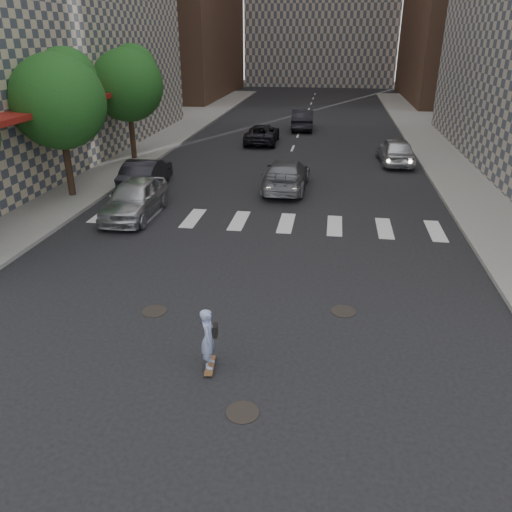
{
  "coord_description": "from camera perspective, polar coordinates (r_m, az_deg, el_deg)",
  "views": [
    {
      "loc": [
        2.71,
        -10.5,
        7.17
      ],
      "look_at": [
        0.71,
        2.58,
        1.3
      ],
      "focal_mm": 35.0,
      "sensor_mm": 36.0,
      "label": 1
    }
  ],
  "objects": [
    {
      "name": "manhole_b",
      "position": [
        14.5,
        -11.54,
        -6.2
      ],
      "size": [
        0.7,
        0.7,
        0.02
      ],
      "primitive_type": "cylinder",
      "color": "black",
      "rests_on": "ground"
    },
    {
      "name": "manhole_c",
      "position": [
        14.42,
        9.95,
        -6.25
      ],
      "size": [
        0.7,
        0.7,
        0.02
      ],
      "primitive_type": "cylinder",
      "color": "black",
      "rests_on": "ground"
    },
    {
      "name": "sidewalk_left",
      "position": [
        35.73,
        -20.7,
        10.98
      ],
      "size": [
        13.0,
        80.0,
        0.15
      ],
      "primitive_type": "cube",
      "color": "gray",
      "rests_on": "ground"
    },
    {
      "name": "traffic_car_d",
      "position": [
        31.85,
        15.67,
        11.52
      ],
      "size": [
        2.11,
        4.75,
        1.59
      ],
      "primitive_type": "imported",
      "rotation": [
        0.0,
        0.0,
        3.19
      ],
      "color": "silver",
      "rests_on": "ground"
    },
    {
      "name": "tree_c",
      "position": [
        32.13,
        -14.35,
        18.74
      ],
      "size": [
        4.2,
        4.2,
        6.6
      ],
      "color": "#382619",
      "rests_on": "sidewalk_left"
    },
    {
      "name": "skateboarder",
      "position": [
        11.6,
        -5.42,
        -9.35
      ],
      "size": [
        0.42,
        0.81,
        1.58
      ],
      "rotation": [
        0.0,
        0.0,
        0.13
      ],
      "color": "brown",
      "rests_on": "ground"
    },
    {
      "name": "tree_b",
      "position": [
        24.95,
        -21.47,
        16.57
      ],
      "size": [
        4.2,
        4.2,
        6.6
      ],
      "color": "#382619",
      "rests_on": "sidewalk_left"
    },
    {
      "name": "manhole_a",
      "position": [
        10.84,
        -1.55,
        -17.42
      ],
      "size": [
        0.7,
        0.7,
        0.02
      ],
      "primitive_type": "cylinder",
      "color": "black",
      "rests_on": "ground"
    },
    {
      "name": "silver_sedan",
      "position": [
        22.03,
        -13.68,
        6.44
      ],
      "size": [
        1.97,
        4.73,
        1.6
      ],
      "primitive_type": "imported",
      "rotation": [
        0.0,
        0.0,
        0.02
      ],
      "color": "#ABAEB2",
      "rests_on": "ground"
    },
    {
      "name": "traffic_car_e",
      "position": [
        42.67,
        5.36,
        15.25
      ],
      "size": [
        1.87,
        4.91,
        1.6
      ],
      "primitive_type": "imported",
      "rotation": [
        0.0,
        0.0,
        3.18
      ],
      "color": "black",
      "rests_on": "ground"
    },
    {
      "name": "traffic_car_b",
      "position": [
        25.42,
        3.47,
        9.27
      ],
      "size": [
        2.23,
        5.22,
        1.5
      ],
      "primitive_type": "imported",
      "rotation": [
        0.0,
        0.0,
        3.12
      ],
      "color": "slate",
      "rests_on": "ground"
    },
    {
      "name": "traffic_car_c",
      "position": [
        36.89,
        0.71,
        13.78
      ],
      "size": [
        2.32,
        4.84,
        1.33
      ],
      "primitive_type": "imported",
      "rotation": [
        0.0,
        0.0,
        3.17
      ],
      "color": "black",
      "rests_on": "ground"
    },
    {
      "name": "traffic_car_a",
      "position": [
        26.04,
        -12.47,
        9.14
      ],
      "size": [
        1.93,
        4.74,
        1.53
      ],
      "primitive_type": "imported",
      "rotation": [
        0.0,
        0.0,
        3.21
      ],
      "color": "black",
      "rests_on": "ground"
    },
    {
      "name": "ground",
      "position": [
        13.0,
        -4.87,
        -9.65
      ],
      "size": [
        160.0,
        160.0,
        0.0
      ],
      "primitive_type": "plane",
      "color": "black",
      "rests_on": "ground"
    }
  ]
}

